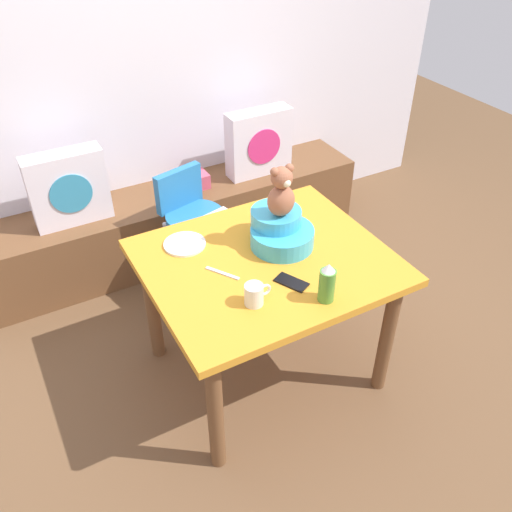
# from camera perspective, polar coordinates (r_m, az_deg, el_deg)

# --- Properties ---
(ground_plane) EXTENTS (8.00, 8.00, 0.00)m
(ground_plane) POSITION_cam_1_polar(r_m,az_deg,el_deg) (3.00, 0.94, -11.62)
(ground_plane) COLOR brown
(back_wall) EXTENTS (4.40, 0.10, 2.60)m
(back_wall) POSITION_cam_1_polar(r_m,az_deg,el_deg) (3.49, -11.85, 20.49)
(back_wall) COLOR silver
(back_wall) RESTS_ON ground_plane
(window_bench) EXTENTS (2.60, 0.44, 0.46)m
(window_bench) POSITION_cam_1_polar(r_m,az_deg,el_deg) (3.70, -8.43, 3.48)
(window_bench) COLOR brown
(window_bench) RESTS_ON ground_plane
(pillow_floral_left) EXTENTS (0.44, 0.15, 0.44)m
(pillow_floral_left) POSITION_cam_1_polar(r_m,az_deg,el_deg) (3.33, -19.10, 6.73)
(pillow_floral_left) COLOR silver
(pillow_floral_left) RESTS_ON window_bench
(pillow_floral_right) EXTENTS (0.44, 0.15, 0.44)m
(pillow_floral_right) POSITION_cam_1_polar(r_m,az_deg,el_deg) (3.69, 0.30, 11.81)
(pillow_floral_right) COLOR silver
(pillow_floral_right) RESTS_ON window_bench
(book_stack) EXTENTS (0.20, 0.14, 0.10)m
(book_stack) POSITION_cam_1_polar(r_m,az_deg,el_deg) (3.60, -6.68, 7.80)
(book_stack) COLOR #C84C66
(book_stack) RESTS_ON window_bench
(dining_table) EXTENTS (1.10, 0.95, 0.74)m
(dining_table) POSITION_cam_1_polar(r_m,az_deg,el_deg) (2.56, 1.08, -2.28)
(dining_table) COLOR orange
(dining_table) RESTS_ON ground_plane
(highchair) EXTENTS (0.40, 0.51, 0.79)m
(highchair) POSITION_cam_1_polar(r_m,az_deg,el_deg) (3.19, -6.54, 3.89)
(highchair) COLOR #2672B2
(highchair) RESTS_ON ground_plane
(infant_seat_teal) EXTENTS (0.30, 0.33, 0.16)m
(infant_seat_teal) POSITION_cam_1_polar(r_m,az_deg,el_deg) (2.55, 2.54, 2.68)
(infant_seat_teal) COLOR #39A5D0
(infant_seat_teal) RESTS_ON dining_table
(teddy_bear) EXTENTS (0.13, 0.12, 0.25)m
(teddy_bear) POSITION_cam_1_polar(r_m,az_deg,el_deg) (2.44, 2.68, 6.68)
(teddy_bear) COLOR #9B5C41
(teddy_bear) RESTS_ON infant_seat_teal
(ketchup_bottle) EXTENTS (0.07, 0.07, 0.18)m
(ketchup_bottle) POSITION_cam_1_polar(r_m,az_deg,el_deg) (2.24, 7.47, -2.84)
(ketchup_bottle) COLOR #4C8C33
(ketchup_bottle) RESTS_ON dining_table
(coffee_mug) EXTENTS (0.12, 0.08, 0.09)m
(coffee_mug) POSITION_cam_1_polar(r_m,az_deg,el_deg) (2.23, -0.15, -4.04)
(coffee_mug) COLOR silver
(coffee_mug) RESTS_ON dining_table
(dinner_plate_near) EXTENTS (0.20, 0.20, 0.01)m
(dinner_plate_near) POSITION_cam_1_polar(r_m,az_deg,el_deg) (2.60, -7.49, 1.26)
(dinner_plate_near) COLOR white
(dinner_plate_near) RESTS_ON dining_table
(cell_phone) EXTENTS (0.13, 0.16, 0.01)m
(cell_phone) POSITION_cam_1_polar(r_m,az_deg,el_deg) (2.36, 3.74, -2.76)
(cell_phone) COLOR black
(cell_phone) RESTS_ON dining_table
(table_fork) EXTENTS (0.11, 0.15, 0.01)m
(table_fork) POSITION_cam_1_polar(r_m,az_deg,el_deg) (2.41, -3.53, -1.82)
(table_fork) COLOR silver
(table_fork) RESTS_ON dining_table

